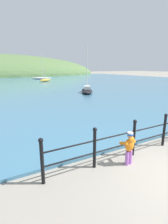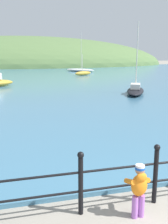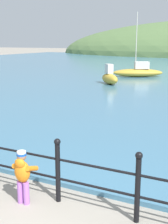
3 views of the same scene
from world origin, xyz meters
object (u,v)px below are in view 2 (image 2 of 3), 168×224
(child_in_coat, at_px, (139,186))
(boat_mid_harbor, at_px, (135,90))
(boat_green_fishing, at_px, (83,73))
(boat_far_left, at_px, (80,70))

(child_in_coat, relative_size, boat_mid_harbor, 0.20)
(child_in_coat, bearing_deg, boat_mid_harbor, 64.68)
(boat_mid_harbor, bearing_deg, boat_green_fishing, 88.32)
(boat_mid_harbor, bearing_deg, boat_far_left, 85.52)
(child_in_coat, height_order, boat_green_fishing, boat_green_fishing)
(boat_mid_harbor, height_order, boat_green_fishing, boat_mid_harbor)
(child_in_coat, bearing_deg, boat_green_fishing, 77.39)
(child_in_coat, height_order, boat_mid_harbor, boat_mid_harbor)
(boat_far_left, relative_size, boat_green_fishing, 2.23)
(boat_far_left, height_order, boat_mid_harbor, boat_far_left)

